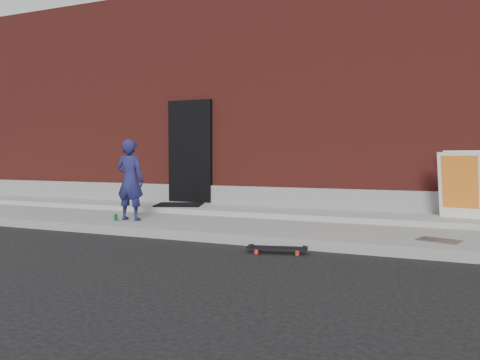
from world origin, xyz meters
The scene contains 10 objects.
ground centered at (0.00, 0.00, 0.00)m, with size 80.00×80.00×0.00m, color black.
sidewalk centered at (0.00, 1.50, 0.07)m, with size 20.00×3.00×0.15m, color gray.
apron centered at (0.00, 2.40, 0.20)m, with size 20.00×1.20×0.10m, color #979792.
building centered at (0.00, 6.99, 2.50)m, with size 20.00×8.10×5.00m.
child centered at (-2.58, 0.69, 0.87)m, with size 0.53×0.34×1.44m, color #1C1C4E.
skateboard centered at (0.51, -0.36, 0.07)m, with size 0.80×0.36×0.09m.
pizza_sign centered at (2.88, 2.57, 0.82)m, with size 0.87×0.96×1.14m.
soda_can centered at (-2.79, 0.54, 0.21)m, with size 0.06×0.06×0.12m, color #18783D.
doormat centered at (-2.57, 2.39, 0.26)m, with size 0.95×0.77×0.03m, color black.
utility_plate centered at (2.49, 0.60, 0.16)m, with size 0.52×0.33×0.02m, color #56565B.
Camera 1 is at (2.40, -6.23, 1.30)m, focal length 35.00 mm.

